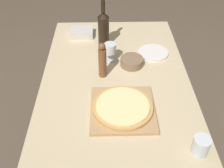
% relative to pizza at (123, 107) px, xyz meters
% --- Properties ---
extents(ground_plane, '(12.00, 12.00, 0.00)m').
position_rel_pizza_xyz_m(ground_plane, '(-0.03, 0.25, -0.79)').
color(ground_plane, brown).
extents(dining_table, '(0.93, 1.54, 0.76)m').
position_rel_pizza_xyz_m(dining_table, '(-0.03, 0.25, -0.12)').
color(dining_table, '#CCB78E').
rests_on(dining_table, ground_plane).
extents(cutting_board, '(0.35, 0.35, 0.02)m').
position_rel_pizza_xyz_m(cutting_board, '(0.00, -0.00, -0.02)').
color(cutting_board, tan).
rests_on(cutting_board, dining_table).
extents(pizza, '(0.33, 0.33, 0.02)m').
position_rel_pizza_xyz_m(pizza, '(0.00, 0.00, 0.00)').
color(pizza, tan).
rests_on(pizza, cutting_board).
extents(wine_bottle, '(0.08, 0.08, 0.34)m').
position_rel_pizza_xyz_m(wine_bottle, '(-0.10, 0.67, 0.11)').
color(wine_bottle, black).
rests_on(wine_bottle, dining_table).
extents(pepper_mill, '(0.05, 0.05, 0.24)m').
position_rel_pizza_xyz_m(pepper_mill, '(-0.11, 0.31, 0.09)').
color(pepper_mill, brown).
rests_on(pepper_mill, dining_table).
extents(wine_glass, '(0.08, 0.08, 0.13)m').
position_rel_pizza_xyz_m(wine_glass, '(-0.06, 0.47, 0.06)').
color(wine_glass, silver).
rests_on(wine_glass, dining_table).
extents(small_bowl, '(0.15, 0.15, 0.05)m').
position_rel_pizza_xyz_m(small_bowl, '(0.08, 0.41, -0.00)').
color(small_bowl, '#84664C').
rests_on(small_bowl, dining_table).
extents(drinking_tumbler, '(0.08, 0.08, 0.09)m').
position_rel_pizza_xyz_m(drinking_tumbler, '(0.35, -0.27, 0.02)').
color(drinking_tumbler, silver).
rests_on(drinking_tumbler, dining_table).
extents(dinner_plate, '(0.21, 0.21, 0.01)m').
position_rel_pizza_xyz_m(dinner_plate, '(0.25, 0.55, -0.02)').
color(dinner_plate, white).
rests_on(dinner_plate, dining_table).
extents(food_container, '(0.18, 0.13, 0.05)m').
position_rel_pizza_xyz_m(food_container, '(-0.28, 0.80, -0.00)').
color(food_container, beige).
rests_on(food_container, dining_table).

